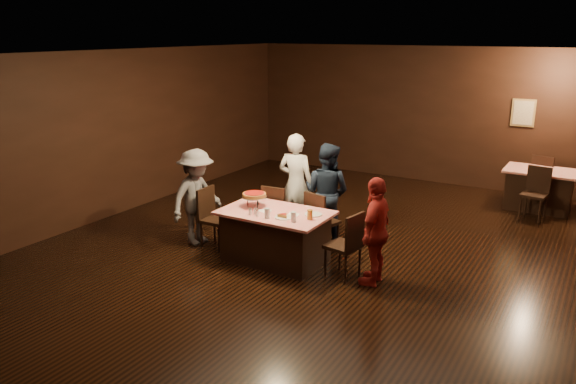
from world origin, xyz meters
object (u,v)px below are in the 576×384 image
object	(u,v)px
diner_grey_knit	(197,197)
pizza_stand	(254,195)
main_table	(275,236)
chair_back_far	(544,178)
chair_end_right	(343,244)
chair_far_right	(323,221)
back_table	(539,189)
plate_empty	(313,214)
glass_front_right	(293,217)
chair_back_near	(534,194)
diner_red_shirt	(376,231)
glass_amber	(310,215)
diner_navy_hoodie	(327,192)
diner_white_jacket	(296,184)
chair_end_left	(216,218)
chair_far_left	(279,213)
glass_front_left	(267,213)

from	to	relation	value
diner_grey_knit	pizza_stand	size ratio (longest dim) A/B	4.07
main_table	chair_back_far	size ratio (longest dim) A/B	1.68
chair_end_right	pizza_stand	bearing A→B (deg)	-81.57
chair_far_right	pizza_stand	distance (m)	1.16
back_table	chair_end_right	distance (m)	5.10
plate_empty	glass_front_right	size ratio (longest dim) A/B	1.79
chair_back_near	back_table	bearing A→B (deg)	98.10
chair_end_right	plate_empty	bearing A→B (deg)	-94.92
diner_red_shirt	glass_amber	xyz separation A→B (m)	(-0.96, -0.08, 0.09)
chair_back_near	diner_red_shirt	world-z (taller)	diner_red_shirt
diner_grey_knit	diner_red_shirt	world-z (taller)	diner_grey_knit
chair_end_right	plate_empty	size ratio (longest dim) A/B	3.80
chair_end_right	diner_navy_hoodie	distance (m)	1.48
diner_white_jacket	plate_empty	distance (m)	1.38
chair_far_right	chair_back_far	world-z (taller)	same
chair_end_left	pizza_stand	xyz separation A→B (m)	(0.70, 0.05, 0.48)
chair_end_left	chair_back_far	distance (m)	6.74
back_table	diner_grey_knit	world-z (taller)	diner_grey_knit
chair_far_left	chair_back_far	distance (m)	5.72
diner_grey_knit	pizza_stand	world-z (taller)	diner_grey_knit
pizza_stand	glass_front_left	bearing A→B (deg)	-37.87
diner_navy_hoodie	glass_amber	xyz separation A→B (m)	(0.35, -1.22, 0.03)
glass_front_right	diner_navy_hoodie	bearing A→B (deg)	97.88
glass_amber	chair_end_left	bearing A→B (deg)	178.32
pizza_stand	chair_back_far	bearing A→B (deg)	57.01
chair_end_left	back_table	bearing A→B (deg)	-41.49
chair_back_near	diner_grey_knit	bearing A→B (deg)	-129.91
diner_red_shirt	glass_front_left	size ratio (longest dim) A/B	10.66
main_table	back_table	size ratio (longest dim) A/B	1.23
chair_end_right	glass_front_right	size ratio (longest dim) A/B	6.79
chair_end_right	plate_empty	world-z (taller)	chair_end_right
back_table	diner_white_jacket	xyz separation A→B (m)	(-3.36, -3.52, 0.47)
diner_white_jacket	chair_back_near	bearing A→B (deg)	-144.04
chair_far_left	diner_navy_hoodie	world-z (taller)	diner_navy_hoodie
chair_far_right	chair_end_right	bearing A→B (deg)	147.65
back_table	glass_front_left	size ratio (longest dim) A/B	9.29
diner_red_shirt	plate_empty	xyz separation A→B (m)	(-1.01, 0.12, 0.03)
diner_red_shirt	glass_front_left	bearing A→B (deg)	-80.83
chair_back_near	glass_front_left	distance (m)	5.26
main_table	chair_back_far	world-z (taller)	chair_back_far
chair_back_near	chair_back_far	bearing A→B (deg)	98.10
chair_far_left	diner_grey_knit	distance (m)	1.34
chair_end_left	chair_end_right	distance (m)	2.20
back_table	diner_white_jacket	distance (m)	4.89
chair_far_right	plate_empty	size ratio (longest dim) A/B	3.80
chair_end_left	diner_red_shirt	world-z (taller)	diner_red_shirt
chair_far_right	glass_front_left	world-z (taller)	chair_far_right
chair_back_near	diner_navy_hoodie	distance (m)	3.99
chair_back_far	glass_front_left	world-z (taller)	chair_back_far
diner_red_shirt	glass_amber	size ratio (longest dim) A/B	10.66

